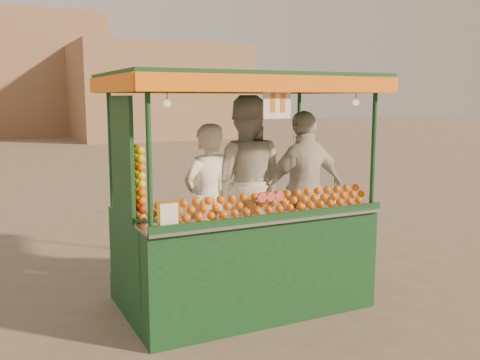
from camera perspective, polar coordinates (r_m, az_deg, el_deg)
name	(u,v)px	position (r m, az deg, el deg)	size (l,w,h in m)	color
ground	(223,311)	(5.71, -1.87, -13.76)	(90.00, 90.00, 0.00)	brown
building_right	(158,92)	(30.23, -8.67, 9.24)	(9.00, 6.00, 5.00)	#8A6F4E
juice_cart	(239,234)	(5.56, -0.12, -5.75)	(2.66, 1.73, 2.42)	#0D3218
vendor_left	(207,201)	(5.70, -3.52, -2.23)	(0.70, 0.58, 1.64)	white
vendor_middle	(245,182)	(5.99, 0.51, -0.25)	(1.18, 1.11, 1.93)	beige
vendor_right	(305,190)	(6.05, 6.93, -1.03)	(1.07, 0.53, 1.76)	beige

